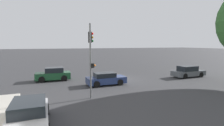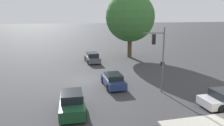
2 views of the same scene
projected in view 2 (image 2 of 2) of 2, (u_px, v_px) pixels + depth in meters
The scene contains 6 objects.
ground_plane at pixel (85, 80), 23.90m from camera, with size 300.00×300.00×0.00m, color #333335.
street_tree at pixel (130, 17), 35.26m from camera, with size 7.95×7.95×10.58m.
traffic_signal at pixel (159, 51), 19.52m from camera, with size 0.56×2.04×5.97m.
crossing_car_0 at pixel (113, 80), 21.77m from camera, with size 4.15×1.83×1.32m.
crossing_car_1 at pixel (92, 58), 32.72m from camera, with size 4.50×1.96×1.48m.
crossing_car_2 at pixel (72, 103), 15.86m from camera, with size 4.05×1.99×1.57m.
Camera 2 is at (22.94, -2.62, 7.10)m, focal length 35.00 mm.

